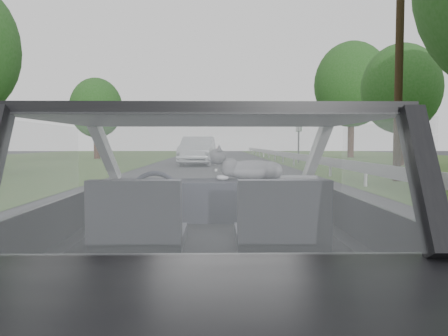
{
  "coord_description": "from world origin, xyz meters",
  "views": [
    {
      "loc": [
        0.04,
        -2.71,
        1.28
      ],
      "look_at": [
        0.09,
        0.51,
        1.1
      ],
      "focal_mm": 35.0,
      "sensor_mm": 36.0,
      "label": 1
    }
  ],
  "objects_px": {
    "other_car": "(198,151)",
    "highway_sign": "(299,142)",
    "subject_car": "(211,232)",
    "cat": "(253,169)",
    "utility_pole": "(399,60)"
  },
  "relations": [
    {
      "from": "other_car",
      "to": "highway_sign",
      "type": "bearing_deg",
      "value": 25.47
    },
    {
      "from": "cat",
      "to": "other_car",
      "type": "bearing_deg",
      "value": 91.42
    },
    {
      "from": "subject_car",
      "to": "utility_pole",
      "type": "height_order",
      "value": "utility_pole"
    },
    {
      "from": "other_car",
      "to": "utility_pole",
      "type": "height_order",
      "value": "utility_pole"
    },
    {
      "from": "subject_car",
      "to": "utility_pole",
      "type": "relative_size",
      "value": 0.49
    },
    {
      "from": "subject_car",
      "to": "other_car",
      "type": "bearing_deg",
      "value": 92.69
    },
    {
      "from": "highway_sign",
      "to": "utility_pole",
      "type": "relative_size",
      "value": 0.33
    },
    {
      "from": "cat",
      "to": "utility_pole",
      "type": "bearing_deg",
      "value": 60.51
    },
    {
      "from": "cat",
      "to": "highway_sign",
      "type": "height_order",
      "value": "highway_sign"
    },
    {
      "from": "subject_car",
      "to": "highway_sign",
      "type": "height_order",
      "value": "highway_sign"
    },
    {
      "from": "cat",
      "to": "highway_sign",
      "type": "xyz_separation_m",
      "value": [
        5.05,
        24.98,
        0.25
      ]
    },
    {
      "from": "other_car",
      "to": "highway_sign",
      "type": "distance_m",
      "value": 6.96
    },
    {
      "from": "subject_car",
      "to": "highway_sign",
      "type": "bearing_deg",
      "value": 78.18
    },
    {
      "from": "subject_car",
      "to": "utility_pole",
      "type": "xyz_separation_m",
      "value": [
        6.1,
        11.85,
        3.34
      ]
    },
    {
      "from": "highway_sign",
      "to": "utility_pole",
      "type": "bearing_deg",
      "value": -94.91
    }
  ]
}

